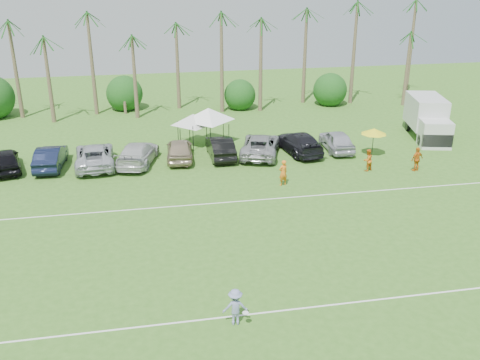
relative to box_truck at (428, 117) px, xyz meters
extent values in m
plane|color=#396A20|center=(-20.33, -24.56, -1.88)|extent=(120.00, 120.00, 0.00)
cube|color=white|center=(-20.33, -22.56, -1.87)|extent=(80.00, 0.10, 0.01)
cube|color=white|center=(-20.33, -10.56, -1.87)|extent=(80.00, 0.10, 0.01)
cone|color=brown|center=(-37.33, 13.44, 2.62)|extent=(0.44, 0.44, 9.00)
cone|color=brown|center=(-32.33, 13.44, 3.12)|extent=(0.44, 0.44, 10.00)
cone|color=brown|center=(-28.33, 13.44, 3.62)|extent=(0.44, 0.44, 11.00)
cone|color=brown|center=(-24.33, 13.44, 2.12)|extent=(0.44, 0.44, 8.00)
cone|color=brown|center=(-20.33, 13.44, 2.62)|extent=(0.44, 0.44, 9.00)
cone|color=brown|center=(-16.33, 13.44, 3.12)|extent=(0.44, 0.44, 10.00)
cone|color=brown|center=(-12.33, 13.44, 3.62)|extent=(0.44, 0.44, 11.00)
cone|color=brown|center=(-7.33, 13.44, 2.12)|extent=(0.44, 0.44, 8.00)
cone|color=brown|center=(-2.33, 13.44, 2.62)|extent=(0.44, 0.44, 9.00)
cone|color=brown|center=(2.67, 13.44, 3.12)|extent=(0.44, 0.44, 10.00)
cone|color=brown|center=(6.67, 13.44, 3.62)|extent=(0.44, 0.44, 11.00)
cylinder|color=brown|center=(-26.33, 14.44, -1.18)|extent=(0.30, 0.30, 1.40)
sphere|color=#134414|center=(-26.33, 14.44, -0.08)|extent=(4.00, 4.00, 4.00)
cylinder|color=brown|center=(-14.33, 14.44, -1.18)|extent=(0.30, 0.30, 1.40)
sphere|color=#134414|center=(-14.33, 14.44, -0.08)|extent=(4.00, 4.00, 4.00)
cylinder|color=brown|center=(-4.33, 14.44, -1.18)|extent=(0.30, 0.30, 1.40)
sphere|color=#134414|center=(-4.33, 14.44, -0.08)|extent=(4.00, 4.00, 4.00)
imported|color=orange|center=(-15.34, -8.37, -0.96)|extent=(0.78, 0.65, 1.84)
imported|color=orange|center=(-8.44, -6.80, -1.04)|extent=(1.00, 0.90, 1.67)
imported|color=orange|center=(-4.86, -7.49, -0.96)|extent=(1.16, 0.76, 1.83)
cube|color=silver|center=(0.20, 0.83, 0.30)|extent=(3.74, 5.39, 2.66)
cube|color=silver|center=(-0.60, -2.48, -0.76)|extent=(2.83, 2.44, 2.24)
cube|color=black|center=(-0.79, -3.26, -1.08)|extent=(2.46, 0.89, 1.07)
cube|color=#E5590C|center=(1.50, 0.52, -0.18)|extent=(0.42, 1.66, 0.96)
cylinder|color=black|center=(-1.59, -2.03, -1.40)|extent=(0.54, 1.01, 0.96)
cylinder|color=black|center=(0.49, -2.53, -1.40)|extent=(0.54, 1.01, 0.96)
cylinder|color=black|center=(-0.54, 2.32, -1.40)|extent=(0.54, 1.01, 0.96)
cylinder|color=black|center=(1.54, 1.83, -1.40)|extent=(0.54, 1.01, 0.96)
cylinder|color=black|center=(-21.70, 0.58, -0.98)|extent=(0.06, 0.06, 1.80)
cylinder|color=black|center=(-19.21, 0.58, -0.98)|extent=(0.06, 0.06, 1.80)
cylinder|color=black|center=(-21.70, 3.08, -0.98)|extent=(0.06, 0.06, 1.80)
cylinder|color=black|center=(-19.21, 3.08, -0.98)|extent=(0.06, 0.06, 1.80)
pyramid|color=silver|center=(-20.46, 1.83, 0.82)|extent=(3.88, 3.88, 0.90)
cylinder|color=black|center=(-20.68, 0.21, -0.82)|extent=(0.06, 0.06, 2.12)
cylinder|color=black|center=(-17.70, 0.21, -0.82)|extent=(0.06, 0.06, 2.12)
cylinder|color=black|center=(-20.68, 3.19, -0.82)|extent=(0.06, 0.06, 2.12)
cylinder|color=black|center=(-17.70, 3.19, -0.82)|extent=(0.06, 0.06, 2.12)
pyramid|color=white|center=(-19.19, 1.70, 1.30)|extent=(4.58, 4.58, 1.06)
cylinder|color=black|center=(-6.70, -3.69, -0.85)|extent=(0.05, 0.05, 2.06)
cone|color=yellow|center=(-6.70, -3.69, 0.18)|extent=(2.06, 2.06, 0.47)
imported|color=#7C85B0|center=(-21.36, -23.06, -1.04)|extent=(1.13, 0.70, 1.68)
cylinder|color=white|center=(-20.97, -23.35, -1.19)|extent=(0.27, 0.27, 0.03)
imported|color=black|center=(-34.90, -1.77, -1.04)|extent=(3.16, 5.29, 1.69)
imported|color=black|center=(-31.67, -1.78, -1.04)|extent=(2.03, 5.20, 1.69)
imported|color=#B1B4BB|center=(-28.43, -2.00, -1.04)|extent=(3.17, 6.24, 1.69)
imported|color=silver|center=(-25.20, -2.08, -1.04)|extent=(3.78, 6.23, 1.69)
imported|color=tan|center=(-21.96, -1.74, -1.04)|extent=(2.34, 5.08, 1.69)
imported|color=black|center=(-18.73, -1.76, -1.04)|extent=(1.85, 5.14, 1.69)
imported|color=gray|center=(-15.50, -1.86, -1.04)|extent=(4.53, 6.64, 1.69)
imported|color=black|center=(-12.26, -1.79, -1.04)|extent=(3.16, 6.09, 1.69)
imported|color=#B0B0BB|center=(-9.03, -1.81, -1.04)|extent=(2.24, 5.05, 1.69)
camera|label=1|loc=(-24.67, -41.70, 12.35)|focal=40.00mm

